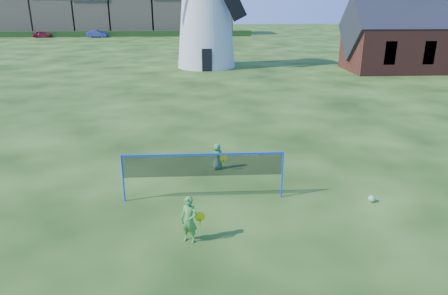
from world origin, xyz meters
TOP-DOWN VIEW (x-y plane):
  - ground at (0.00, 0.00)m, footprint 220.00×220.00m
  - windmill at (0.13, 28.22)m, footprint 12.65×5.49m
  - chapel at (18.76, 24.99)m, footprint 12.13×5.88m
  - badminton_net at (-0.49, -0.17)m, footprint 5.05×0.05m
  - player_girl at (-0.89, -2.63)m, footprint 0.70×0.47m
  - player_boy at (0.06, 2.34)m, footprint 0.65×0.48m
  - play_ball at (4.80, -0.68)m, footprint 0.22×0.22m
  - terraced_houses at (-22.96, 72.00)m, footprint 58.15×8.40m
  - hedge at (-22.00, 66.00)m, footprint 62.00×0.80m
  - car_left at (-28.03, 64.57)m, footprint 3.46×1.78m
  - car_right at (-18.57, 64.75)m, footprint 3.74×1.62m

SIDE VIEW (x-z plane):
  - ground at x=0.00m, z-range 0.00..0.00m
  - play_ball at x=4.80m, z-range 0.00..0.22m
  - player_boy at x=0.06m, z-range 0.00..1.00m
  - hedge at x=-22.00m, z-range 0.00..1.00m
  - car_left at x=-28.03m, z-range 0.00..1.13m
  - car_right at x=-18.57m, z-range 0.00..1.20m
  - player_girl at x=-0.89m, z-range 0.00..1.28m
  - badminton_net at x=-0.49m, z-range 0.36..1.91m
  - chapel at x=18.76m, z-range -2.24..8.02m
  - terraced_houses at x=-22.96m, z-range -0.21..8.12m
  - windmill at x=0.13m, z-range -2.68..14.24m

